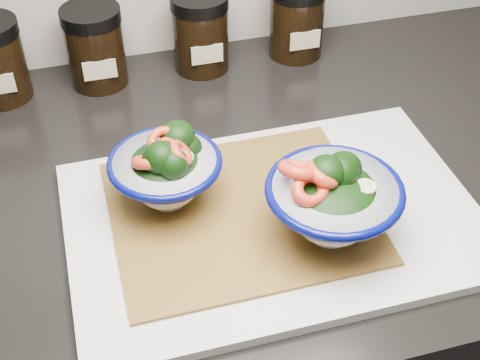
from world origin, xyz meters
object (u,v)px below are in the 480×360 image
object	(u,v)px
spice_jar_c	(95,47)
spice_jar_d	(201,32)
bowl_right	(333,200)
spice_jar_e	(297,19)
cutting_board	(274,219)
bowl_left	(167,170)

from	to	relation	value
spice_jar_c	spice_jar_d	size ratio (longest dim) A/B	1.00
bowl_right	spice_jar_e	world-z (taller)	bowl_right
spice_jar_c	spice_jar_e	world-z (taller)	same
spice_jar_c	cutting_board	bearing A→B (deg)	-66.02
bowl_right	spice_jar_e	distance (m)	0.39
cutting_board	bowl_right	bearing A→B (deg)	-42.37
bowl_left	bowl_right	distance (m)	0.18
cutting_board	spice_jar_c	xyz separation A→B (m)	(-0.15, 0.34, 0.05)
bowl_right	spice_jar_d	distance (m)	0.39
cutting_board	spice_jar_c	distance (m)	0.37
cutting_board	bowl_right	world-z (taller)	bowl_right
cutting_board	bowl_right	xyz separation A→B (m)	(0.05, -0.04, 0.06)
spice_jar_c	spice_jar_d	bearing A→B (deg)	0.00
bowl_right	bowl_left	bearing A→B (deg)	148.08
spice_jar_e	spice_jar_c	bearing A→B (deg)	180.00
bowl_right	spice_jar_c	bearing A→B (deg)	117.41
cutting_board	spice_jar_c	size ratio (longest dim) A/B	3.98
bowl_left	spice_jar_c	xyz separation A→B (m)	(-0.04, 0.29, -0.00)
bowl_left	spice_jar_d	size ratio (longest dim) A/B	1.11
spice_jar_e	spice_jar_d	bearing A→B (deg)	180.00
bowl_left	spice_jar_e	size ratio (longest dim) A/B	1.11
spice_jar_e	bowl_left	bearing A→B (deg)	-131.08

